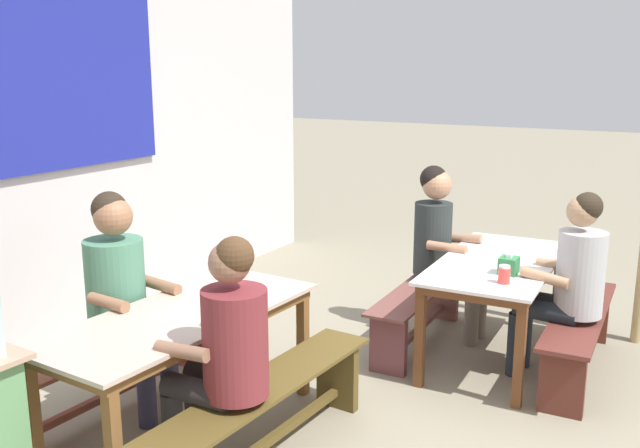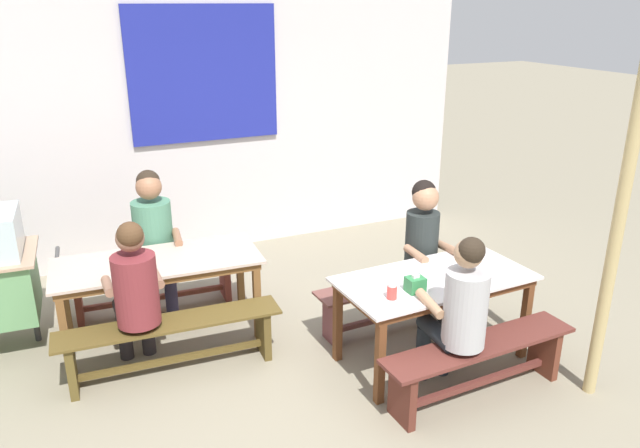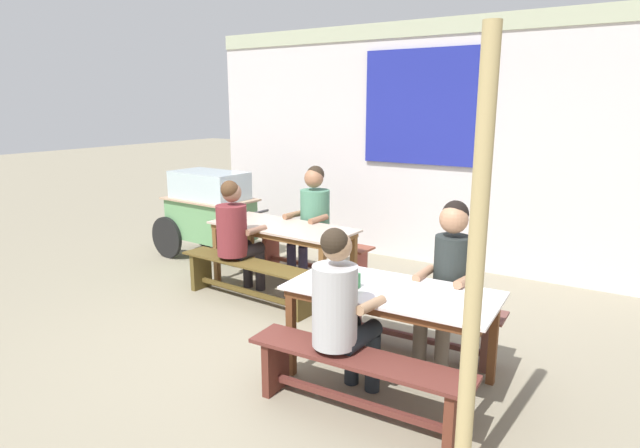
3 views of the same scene
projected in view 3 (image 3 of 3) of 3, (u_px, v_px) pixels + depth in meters
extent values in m
plane|color=gray|center=(290.00, 340.00, 4.69)|extent=(40.00, 40.00, 0.00)
cube|color=silver|center=(420.00, 153.00, 6.80)|extent=(6.41, 0.12, 2.87)
cube|color=navy|center=(424.00, 107.00, 6.56)|extent=(1.61, 0.03, 1.42)
cube|color=#AEB595|center=(426.00, 28.00, 6.47)|extent=(6.41, 0.20, 0.20)
cube|color=#C3AC9B|center=(282.00, 226.00, 5.90)|extent=(1.73, 0.81, 0.02)
cube|color=brown|center=(282.00, 230.00, 5.91)|extent=(1.64, 0.74, 0.06)
cube|color=brown|center=(354.00, 265.00, 5.79)|extent=(0.06, 0.06, 0.64)
cube|color=brown|center=(322.00, 280.00, 5.32)|extent=(0.06, 0.06, 0.64)
cube|color=brown|center=(251.00, 244.00, 6.65)|extent=(0.06, 0.06, 0.64)
cube|color=brown|center=(217.00, 255.00, 6.19)|extent=(0.06, 0.06, 0.64)
cube|color=silver|center=(392.00, 291.00, 3.88)|extent=(1.56, 0.81, 0.02)
cube|color=brown|center=(392.00, 296.00, 3.89)|extent=(1.48, 0.75, 0.06)
cube|color=brown|center=(493.00, 344.00, 3.90)|extent=(0.06, 0.06, 0.64)
cube|color=brown|center=(471.00, 382.00, 3.36)|extent=(0.06, 0.06, 0.64)
cube|color=brown|center=(331.00, 308.00, 4.57)|extent=(0.06, 0.06, 0.64)
cube|color=brown|center=(291.00, 336.00, 4.04)|extent=(0.06, 0.06, 0.64)
cube|color=brown|center=(312.00, 240.00, 6.41)|extent=(1.60, 0.41, 0.02)
cube|color=brown|center=(359.00, 267.00, 6.08)|extent=(0.08, 0.27, 0.42)
cube|color=brown|center=(271.00, 249.00, 6.85)|extent=(0.08, 0.27, 0.42)
cube|color=brown|center=(313.00, 266.00, 6.49)|extent=(1.31, 0.12, 0.04)
cube|color=brown|center=(248.00, 263.00, 5.51)|extent=(1.73, 0.41, 0.02)
cube|color=brown|center=(304.00, 297.00, 5.14)|extent=(0.08, 0.27, 0.42)
cube|color=brown|center=(201.00, 270.00, 5.98)|extent=(0.08, 0.27, 0.42)
cube|color=brown|center=(249.00, 292.00, 5.58)|extent=(1.43, 0.13, 0.04)
cube|color=brown|center=(417.00, 302.00, 4.43)|extent=(1.45, 0.36, 0.02)
cube|color=brown|center=(488.00, 342.00, 4.18)|extent=(0.07, 0.26, 0.42)
cube|color=brown|center=(353.00, 313.00, 4.77)|extent=(0.07, 0.26, 0.42)
cube|color=brown|center=(415.00, 338.00, 4.50)|extent=(1.17, 0.09, 0.04)
cube|color=brown|center=(357.00, 358.00, 3.47)|extent=(1.57, 0.37, 0.03)
cube|color=brown|center=(454.00, 417.00, 3.19)|extent=(0.07, 0.27, 0.41)
cube|color=#58291F|center=(276.00, 364.00, 3.84)|extent=(0.07, 0.27, 0.41)
cube|color=brown|center=(356.00, 402.00, 3.54)|extent=(1.28, 0.09, 0.04)
cube|color=#649C63|center=(211.00, 219.00, 7.06)|extent=(1.16, 0.70, 0.52)
cube|color=silver|center=(209.00, 186.00, 6.96)|extent=(1.04, 0.63, 0.38)
cube|color=tan|center=(210.00, 199.00, 7.00)|extent=(1.25, 0.79, 0.02)
cylinder|color=black|center=(205.00, 228.00, 7.69)|extent=(0.57, 0.09, 0.57)
cylinder|color=black|center=(167.00, 237.00, 7.14)|extent=(0.57, 0.09, 0.57)
cylinder|color=#333333|center=(239.00, 254.00, 6.87)|extent=(0.05, 0.05, 0.28)
cylinder|color=#3F3F3F|center=(251.00, 214.00, 6.61)|extent=(0.08, 0.64, 0.04)
cylinder|color=#292427|center=(260.00, 271.00, 5.92)|extent=(0.11, 0.11, 0.44)
cylinder|color=#292427|center=(248.00, 268.00, 6.01)|extent=(0.11, 0.11, 0.44)
cylinder|color=#292427|center=(250.00, 251.00, 5.72)|extent=(0.13, 0.39, 0.13)
cylinder|color=#292427|center=(237.00, 249.00, 5.81)|extent=(0.13, 0.39, 0.13)
cylinder|color=maroon|center=(232.00, 230.00, 5.56)|extent=(0.32, 0.32, 0.54)
sphere|color=#90644D|center=(232.00, 192.00, 5.49)|extent=(0.21, 0.21, 0.21)
sphere|color=#4C331E|center=(230.00, 189.00, 5.45)|extent=(0.19, 0.19, 0.19)
cylinder|color=#90644D|center=(256.00, 230.00, 5.62)|extent=(0.07, 0.30, 0.08)
cylinder|color=#90644D|center=(230.00, 226.00, 5.81)|extent=(0.07, 0.30, 0.09)
cylinder|color=#6B5E50|center=(420.00, 346.00, 4.09)|extent=(0.11, 0.11, 0.44)
cylinder|color=#6B5E50|center=(442.00, 352.00, 3.99)|extent=(0.11, 0.11, 0.44)
cylinder|color=#6B5E50|center=(431.00, 306.00, 4.18)|extent=(0.14, 0.42, 0.13)
cylinder|color=#6B5E50|center=(452.00, 311.00, 4.08)|extent=(0.14, 0.42, 0.13)
cylinder|color=#272D2C|center=(452.00, 270.00, 4.22)|extent=(0.29, 0.29, 0.56)
sphere|color=#AB7A59|center=(454.00, 219.00, 4.11)|extent=(0.23, 0.23, 0.23)
sphere|color=black|center=(455.00, 214.00, 4.12)|extent=(0.21, 0.21, 0.21)
cylinder|color=#AB7A59|center=(424.00, 274.00, 4.16)|extent=(0.08, 0.30, 0.07)
cylinder|color=#AB7A59|center=(464.00, 281.00, 3.98)|extent=(0.08, 0.31, 0.10)
cylinder|color=#1F262C|center=(373.00, 363.00, 3.83)|extent=(0.11, 0.11, 0.44)
cylinder|color=#1F262C|center=(352.00, 356.00, 3.93)|extent=(0.11, 0.11, 0.44)
cylinder|color=#1F262C|center=(360.00, 337.00, 3.63)|extent=(0.16, 0.41, 0.13)
cylinder|color=#1F262C|center=(339.00, 331.00, 3.73)|extent=(0.16, 0.41, 0.13)
cylinder|color=#AEADB0|center=(335.00, 306.00, 3.47)|extent=(0.30, 0.30, 0.55)
sphere|color=tan|center=(337.00, 246.00, 3.40)|extent=(0.20, 0.20, 0.20)
sphere|color=#2D2319|center=(334.00, 242.00, 3.37)|extent=(0.18, 0.18, 0.18)
cylinder|color=tan|center=(371.00, 305.00, 3.52)|extent=(0.09, 0.31, 0.09)
cylinder|color=tan|center=(329.00, 294.00, 3.72)|extent=(0.09, 0.31, 0.11)
cylinder|color=#322E49|center=(291.00, 262.00, 6.24)|extent=(0.11, 0.11, 0.44)
cylinder|color=#322E49|center=(303.00, 265.00, 6.13)|extent=(0.11, 0.11, 0.44)
cylinder|color=#322E49|center=(300.00, 238.00, 6.30)|extent=(0.17, 0.39, 0.13)
cylinder|color=#322E49|center=(312.00, 240.00, 6.19)|extent=(0.17, 0.39, 0.13)
cylinder|color=#4A8064|center=(315.00, 214.00, 6.32)|extent=(0.35, 0.35, 0.58)
sphere|color=#966547|center=(314.00, 178.00, 6.20)|extent=(0.23, 0.23, 0.23)
sphere|color=#2D2319|center=(315.00, 174.00, 6.22)|extent=(0.21, 0.21, 0.21)
cylinder|color=#966547|center=(293.00, 215.00, 6.30)|extent=(0.10, 0.31, 0.07)
cylinder|color=#966547|center=(318.00, 219.00, 6.06)|extent=(0.10, 0.31, 0.08)
cube|color=#307D45|center=(349.00, 281.00, 3.89)|extent=(0.13, 0.11, 0.11)
cube|color=white|center=(349.00, 272.00, 3.88)|extent=(0.05, 0.03, 0.02)
cylinder|color=#E4423A|center=(322.00, 278.00, 3.98)|extent=(0.07, 0.07, 0.10)
cylinder|color=white|center=(322.00, 270.00, 3.97)|extent=(0.07, 0.07, 0.02)
cylinder|color=tan|center=(475.00, 279.00, 2.61)|extent=(0.09, 0.09, 2.43)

